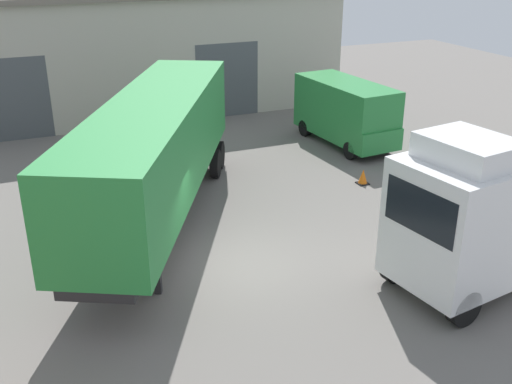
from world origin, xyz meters
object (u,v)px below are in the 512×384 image
at_px(tractor_unit_white, 468,221).
at_px(container_trailer_green, 157,147).
at_px(traffic_cone, 363,177).
at_px(delivery_van_green, 347,112).

bearing_deg(tractor_unit_white, container_trailer_green, -56.01).
bearing_deg(traffic_cone, delivery_van_green, 67.46).
bearing_deg(tractor_unit_white, traffic_cone, -111.12).
relative_size(container_trailer_green, delivery_van_green, 2.21).
distance_m(tractor_unit_white, delivery_van_green, 11.61).
relative_size(tractor_unit_white, traffic_cone, 12.71).
relative_size(tractor_unit_white, delivery_van_green, 1.31).
height_order(tractor_unit_white, container_trailer_green, tractor_unit_white).
relative_size(container_trailer_green, traffic_cone, 21.40).
distance_m(tractor_unit_white, traffic_cone, 7.36).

